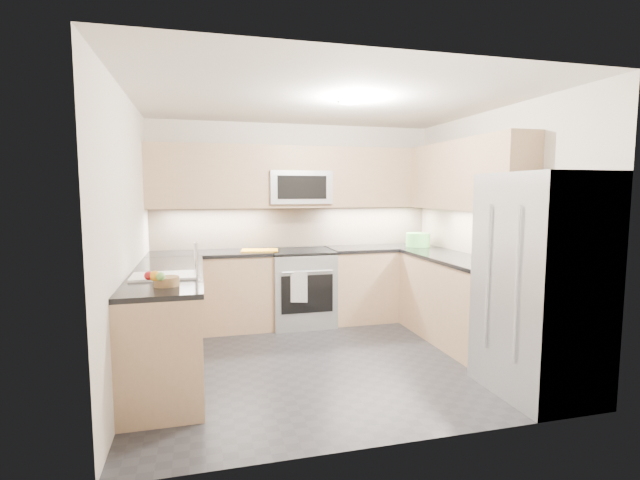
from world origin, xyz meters
The scene contains 36 objects.
floor centered at (0.00, 0.00, 0.00)m, with size 3.60×3.20×0.00m, color #26252B.
ceiling centered at (0.00, 0.00, 2.50)m, with size 3.60×3.20×0.02m, color beige.
wall_back centered at (0.00, 1.60, 1.25)m, with size 3.60×0.02×2.50m, color beige.
wall_front centered at (0.00, -1.60, 1.25)m, with size 3.60×0.02×2.50m, color beige.
wall_left centered at (-1.80, 0.00, 1.25)m, with size 0.02×3.20×2.50m, color beige.
wall_right centered at (1.80, 0.00, 1.25)m, with size 0.02×3.20×2.50m, color beige.
base_cab_back_left centered at (-1.09, 1.30, 0.45)m, with size 1.42×0.60×0.90m, color tan.
base_cab_back_right centered at (1.09, 1.30, 0.45)m, with size 1.42×0.60×0.90m, color tan.
base_cab_right centered at (1.50, 0.15, 0.45)m, with size 0.60×1.70×0.90m, color tan.
base_cab_peninsula centered at (-1.50, 0.00, 0.45)m, with size 0.60×2.00×0.90m, color tan.
countertop_back_left centered at (-1.09, 1.30, 0.92)m, with size 1.42×0.63×0.04m, color black.
countertop_back_right centered at (1.09, 1.30, 0.92)m, with size 1.42×0.63×0.04m, color black.
countertop_right centered at (1.50, 0.15, 0.92)m, with size 0.63×1.70×0.04m, color black.
countertop_peninsula centered at (-1.50, 0.00, 0.92)m, with size 0.63×2.00×0.04m, color black.
upper_cab_back centered at (0.00, 1.43, 1.83)m, with size 3.60×0.35×0.75m, color tan.
upper_cab_right centered at (1.62, 0.28, 1.83)m, with size 0.35×1.95×0.75m, color tan.
backsplash_back centered at (0.00, 1.60, 1.20)m, with size 3.60×0.01×0.51m, color tan.
backsplash_right centered at (1.80, 0.45, 1.20)m, with size 0.01×2.30×0.51m, color tan.
gas_range centered at (0.00, 1.28, 0.46)m, with size 0.76×0.65×0.91m, color #93979B.
range_cooktop centered at (0.00, 1.28, 0.92)m, with size 0.76×0.65×0.03m, color black.
oven_door_glass centered at (0.00, 0.95, 0.45)m, with size 0.62×0.02×0.45m, color black.
oven_handle centered at (0.00, 0.93, 0.72)m, with size 0.02×0.02×0.60m, color #B2B5BA.
microwave centered at (0.00, 1.40, 1.70)m, with size 0.76×0.40×0.40m, color #A5A6AD.
microwave_door centered at (0.00, 1.20, 1.70)m, with size 0.60×0.01×0.28m, color black.
refrigerator centered at (1.45, -1.15, 0.90)m, with size 0.70×0.90×1.80m, color #A5A8AD.
fridge_handle_left centered at (1.08, -1.33, 0.95)m, with size 0.02×0.02×1.20m, color #B2B5BA.
fridge_handle_right centered at (1.08, -0.97, 0.95)m, with size 0.02×0.02×1.20m, color #B2B5BA.
sink_basin centered at (-1.50, -0.25, 0.88)m, with size 0.52×0.38×0.16m, color white.
faucet centered at (-1.24, -0.25, 1.08)m, with size 0.03×0.03×0.28m, color silver.
utensil_bowl centered at (1.53, 1.19, 1.03)m, with size 0.31×0.31×0.18m, color #58B24C.
cutting_board centered at (-0.51, 1.26, 0.95)m, with size 0.43×0.30×0.01m, color orange.
fruit_basket centered at (-1.46, -0.64, 0.97)m, with size 0.19×0.19×0.07m, color olive.
fruit_apple centered at (-1.56, -0.82, 1.05)m, with size 0.06×0.06×0.06m, color #A01215.
fruit_pear centered at (-1.48, -0.87, 1.05)m, with size 0.06×0.06×0.06m, color #639D43.
dish_towel_check centered at (-0.11, 0.91, 0.55)m, with size 0.19×0.02×0.36m, color silver.
fruit_orange centered at (-1.52, -0.83, 1.05)m, with size 0.07×0.07×0.07m, color orange.
Camera 1 is at (-1.20, -4.26, 1.65)m, focal length 26.00 mm.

